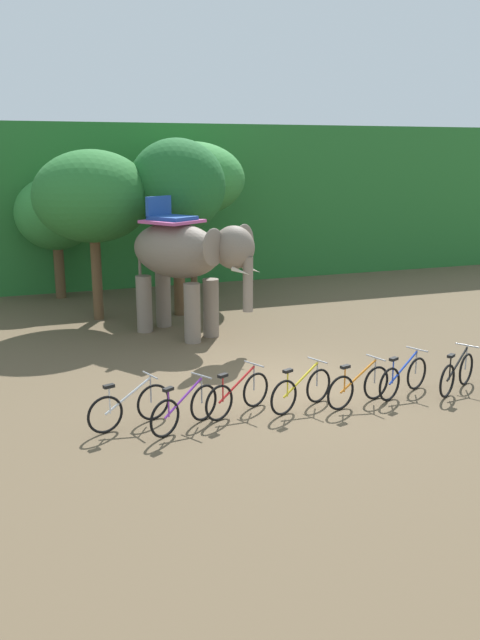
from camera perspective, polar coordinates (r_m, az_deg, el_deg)
name	(u,v)px	position (r m, az deg, el deg)	size (l,w,h in m)	color
ground_plane	(288,385)	(14.54, 4.16, -5.64)	(80.00, 80.00, 0.00)	brown
foliage_hedge	(145,201)	(27.88, -8.20, 10.08)	(36.00, 6.00, 5.96)	#28702D
tree_far_right	(56,214)	(23.56, -15.59, 8.77)	(2.72, 2.72, 4.16)	brown
tree_center	(93,197)	(20.10, -12.58, 10.30)	(3.46, 3.46, 5.03)	brown
tree_center_right	(177,187)	(20.28, -5.43, 11.32)	(2.90, 2.90, 5.36)	brown
tree_right	(192,180)	(23.12, -4.12, 11.97)	(3.58, 3.58, 5.30)	brown
elephant	(185,257)	(17.96, -4.74, 5.44)	(3.30, 4.01, 3.78)	gray
bike_white	(130,407)	(12.46, -9.48, -7.38)	(1.64, 0.68, 0.92)	black
bike_purple	(185,409)	(12.25, -4.79, -7.62)	(1.51, 0.91, 0.92)	black
bike_red	(238,395)	(12.88, -0.20, -6.45)	(1.56, 0.83, 0.92)	black
bike_yellow	(301,390)	(13.17, 5.31, -6.03)	(1.60, 0.76, 0.92)	black
bike_orange	(359,386)	(13.53, 10.17, -5.64)	(1.66, 0.64, 0.92)	black
bike_blue	(403,377)	(14.24, 13.88, -4.82)	(1.59, 0.79, 0.92)	black
bike_black	(457,374)	(14.80, 18.17, -4.41)	(1.50, 0.91, 0.92)	black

